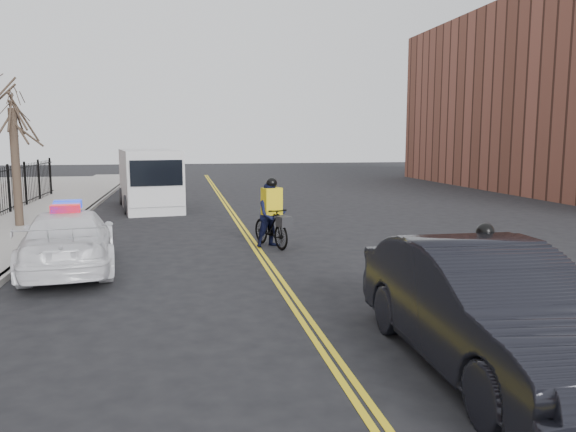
% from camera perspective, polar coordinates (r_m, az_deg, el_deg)
% --- Properties ---
extents(ground, '(120.00, 120.00, 0.00)m').
position_cam_1_polar(ground, '(11.19, 0.30, -8.40)').
color(ground, black).
rests_on(ground, ground).
extents(center_line_left, '(0.10, 60.00, 0.01)m').
position_cam_1_polar(center_line_left, '(18.90, -4.60, -1.66)').
color(center_line_left, yellow).
rests_on(center_line_left, ground).
extents(center_line_right, '(0.10, 60.00, 0.01)m').
position_cam_1_polar(center_line_right, '(18.92, -4.12, -1.64)').
color(center_line_right, yellow).
rests_on(center_line_right, ground).
extents(sidewalk, '(3.00, 60.00, 0.15)m').
position_cam_1_polar(sidewalk, '(19.56, -26.77, -1.96)').
color(sidewalk, gray).
rests_on(sidewalk, ground).
extents(curb, '(0.20, 60.00, 0.15)m').
position_cam_1_polar(curb, '(19.20, -22.47, -1.88)').
color(curb, gray).
rests_on(curb, ground).
extents(street_tree, '(3.20, 3.20, 4.80)m').
position_cam_1_polar(street_tree, '(21.27, -26.14, 8.18)').
color(street_tree, '#34281F').
rests_on(street_tree, sidewalk).
extents(police_cruiser, '(2.69, 5.29, 1.63)m').
position_cam_1_polar(police_cruiser, '(14.32, -21.40, -2.28)').
color(police_cruiser, white).
rests_on(police_cruiser, ground).
extents(dark_sedan, '(1.92, 5.30, 1.74)m').
position_cam_1_polar(dark_sedan, '(8.12, 19.53, -8.81)').
color(dark_sedan, black).
rests_on(dark_sedan, ground).
extents(cargo_van, '(3.17, 6.52, 2.62)m').
position_cam_1_polar(cargo_van, '(25.91, -13.88, 3.57)').
color(cargo_van, silver).
rests_on(cargo_van, ground).
extents(cyclist_near, '(0.78, 1.90, 1.82)m').
position_cam_1_polar(cyclist_near, '(9.56, 19.14, -7.75)').
color(cyclist_near, black).
rests_on(cyclist_near, ground).
extents(cyclist_far, '(1.19, 2.07, 2.02)m').
position_cam_1_polar(cyclist_far, '(16.23, -1.64, -0.39)').
color(cyclist_far, black).
rests_on(cyclist_far, ground).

